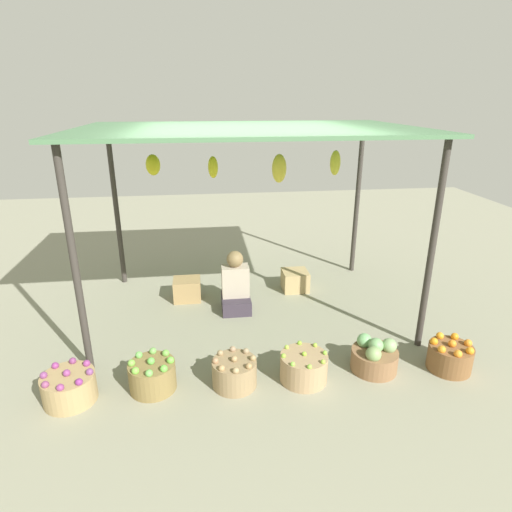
{
  "coord_description": "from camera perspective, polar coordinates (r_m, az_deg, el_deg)",
  "views": [
    {
      "loc": [
        -0.56,
        -4.92,
        2.58
      ],
      "look_at": [
        0.0,
        -0.61,
        0.95
      ],
      "focal_mm": 30.06,
      "sensor_mm": 36.0,
      "label": 1
    }
  ],
  "objects": [
    {
      "name": "basket_limes",
      "position": [
        4.27,
        6.37,
        -14.5
      ],
      "size": [
        0.46,
        0.46,
        0.31
      ],
      "color": "tan",
      "rests_on": "ground"
    },
    {
      "name": "basket_potatoes",
      "position": [
        4.18,
        -2.89,
        -15.2
      ],
      "size": [
        0.42,
        0.42,
        0.32
      ],
      "color": "#917852",
      "rests_on": "ground"
    },
    {
      "name": "wooden_crate_stacked_rear",
      "position": [
        6.07,
        5.22,
        -3.24
      ],
      "size": [
        0.35,
        0.35,
        0.28
      ],
      "primitive_type": "cube",
      "color": "tan",
      "rests_on": "ground"
    },
    {
      "name": "wooden_crate_near_vendor",
      "position": [
        5.83,
        -9.14,
        -4.4
      ],
      "size": [
        0.36,
        0.32,
        0.29
      ],
      "primitive_type": "cube",
      "color": "#9E7F4F",
      "rests_on": "ground"
    },
    {
      "name": "basket_cabbages",
      "position": [
        4.53,
        15.49,
        -12.79
      ],
      "size": [
        0.46,
        0.46,
        0.35
      ],
      "color": "brown",
      "rests_on": "ground"
    },
    {
      "name": "vendor_person",
      "position": [
        5.45,
        -2.74,
        -4.19
      ],
      "size": [
        0.36,
        0.44,
        0.78
      ],
      "color": "#372E3A",
      "rests_on": "ground"
    },
    {
      "name": "basket_green_apples",
      "position": [
        4.24,
        -13.62,
        -15.16
      ],
      "size": [
        0.43,
        0.43,
        0.33
      ],
      "color": "olive",
      "rests_on": "ground"
    },
    {
      "name": "ground_plane",
      "position": [
        5.58,
        -0.81,
        -6.98
      ],
      "size": [
        14.0,
        14.0,
        0.0
      ],
      "primitive_type": "plane",
      "color": "gray"
    },
    {
      "name": "basket_purple_onions",
      "position": [
        4.34,
        -23.6,
        -15.7
      ],
      "size": [
        0.47,
        0.47,
        0.32
      ],
      "color": "tan",
      "rests_on": "ground"
    },
    {
      "name": "market_stall_structure",
      "position": [
        4.98,
        -0.97,
        15.04
      ],
      "size": [
        3.78,
        2.48,
        2.25
      ],
      "color": "#38332D",
      "rests_on": "ground"
    },
    {
      "name": "basket_oranges",
      "position": [
        4.8,
        24.4,
        -12.08
      ],
      "size": [
        0.43,
        0.43,
        0.33
      ],
      "color": "brown",
      "rests_on": "ground"
    }
  ]
}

